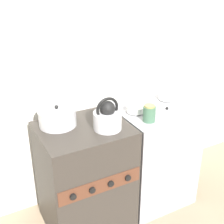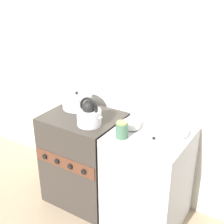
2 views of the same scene
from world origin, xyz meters
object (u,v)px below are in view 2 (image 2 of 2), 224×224
object	(u,v)px
small_ceramic_bowl	(180,132)
kettle	(89,115)
storage_jar	(122,130)
loose_pot_lid	(154,140)
stove	(84,158)
enamel_bowl	(132,124)
cooking_pot	(77,101)

from	to	relation	value
small_ceramic_bowl	kettle	bearing A→B (deg)	-162.12
storage_jar	loose_pot_lid	world-z (taller)	storage_jar
loose_pot_lid	small_ceramic_bowl	bearing A→B (deg)	53.50
stove	enamel_bowl	distance (m)	0.64
kettle	cooking_pot	distance (m)	0.36
kettle	loose_pot_lid	xyz separation A→B (m)	(0.54, 0.04, -0.08)
kettle	loose_pot_lid	size ratio (longest dim) A/B	1.06
storage_jar	loose_pot_lid	xyz separation A→B (m)	(0.22, 0.08, -0.06)
stove	storage_jar	xyz separation A→B (m)	(0.46, -0.13, 0.48)
cooking_pot	stove	bearing A→B (deg)	-39.53
kettle	storage_jar	size ratio (longest dim) A/B	1.91
enamel_bowl	storage_jar	xyz separation A→B (m)	(0.01, -0.16, 0.03)
kettle	small_ceramic_bowl	world-z (taller)	kettle
enamel_bowl	loose_pot_lid	bearing A→B (deg)	-21.18
enamel_bowl	kettle	bearing A→B (deg)	-157.05
loose_pot_lid	storage_jar	bearing A→B (deg)	-161.04
kettle	small_ceramic_bowl	distance (m)	0.70
kettle	small_ceramic_bowl	bearing A→B (deg)	17.88
kettle	cooking_pot	bearing A→B (deg)	143.55
cooking_pot	loose_pot_lid	distance (m)	0.84
cooking_pot	storage_jar	bearing A→B (deg)	-22.23
enamel_bowl	loose_pot_lid	distance (m)	0.25
storage_jar	loose_pot_lid	size ratio (longest dim) A/B	0.56
stove	loose_pot_lid	xyz separation A→B (m)	(0.68, -0.05, 0.42)
cooking_pot	storage_jar	xyz separation A→B (m)	(0.60, -0.25, -0.01)
stove	loose_pot_lid	distance (m)	0.80
kettle	enamel_bowl	distance (m)	0.34
kettle	enamel_bowl	size ratio (longest dim) A/B	1.68
enamel_bowl	small_ceramic_bowl	world-z (taller)	enamel_bowl
loose_pot_lid	stove	bearing A→B (deg)	175.52
small_ceramic_bowl	loose_pot_lid	size ratio (longest dim) A/B	0.58
cooking_pot	enamel_bowl	distance (m)	0.60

